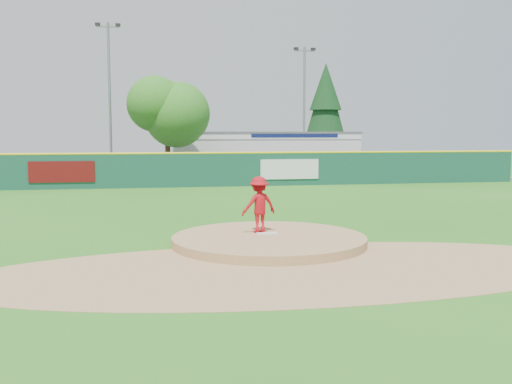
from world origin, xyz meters
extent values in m
plane|color=#286B19|center=(0.00, 0.00, 0.00)|extent=(120.00, 120.00, 0.00)
cylinder|color=#9E774C|center=(0.00, 0.00, 0.00)|extent=(5.50, 5.50, 0.50)
cube|color=white|center=(0.00, 0.30, 0.27)|extent=(0.60, 0.15, 0.04)
cylinder|color=#9E774C|center=(0.00, -3.00, 0.01)|extent=(15.40, 15.40, 0.01)
cube|color=#38383A|center=(0.00, 27.00, 0.01)|extent=(44.00, 16.00, 0.02)
imported|color=#AB0E16|center=(-0.17, 0.61, 1.07)|extent=(1.19, 0.89, 1.64)
imported|color=white|center=(2.26, 24.91, 0.67)|extent=(5.07, 3.20, 1.31)
cube|color=silver|center=(6.00, 32.00, 1.60)|extent=(15.00, 8.00, 3.20)
cube|color=white|center=(6.00, 27.98, 3.00)|extent=(15.00, 0.06, 0.55)
cube|color=#0F194C|center=(8.00, 27.94, 3.00)|extent=(7.00, 0.03, 0.28)
cube|color=#59595B|center=(6.00, 32.00, 3.25)|extent=(15.20, 8.20, 0.12)
cube|color=#600D0E|center=(-8.16, 17.92, 1.00)|extent=(3.60, 0.04, 1.20)
cube|color=white|center=(5.07, 17.92, 1.00)|extent=(3.60, 0.04, 1.20)
cube|color=#154536|center=(0.00, 18.00, 1.00)|extent=(40.00, 0.10, 2.00)
cylinder|color=yellow|center=(0.00, 18.00, 2.00)|extent=(40.00, 0.14, 0.14)
cylinder|color=#382314|center=(-2.00, 25.00, 1.30)|extent=(0.36, 0.36, 2.60)
sphere|color=#387F23|center=(-2.00, 25.00, 4.56)|extent=(5.60, 5.60, 5.60)
cylinder|color=#382314|center=(13.00, 36.00, 0.80)|extent=(0.40, 0.40, 1.60)
cone|color=#113A16|center=(13.00, 36.00, 5.55)|extent=(4.40, 4.40, 7.90)
cylinder|color=gray|center=(-6.00, 27.00, 5.50)|extent=(0.20, 0.20, 11.00)
cube|color=gray|center=(-6.00, 27.00, 10.70)|extent=(1.60, 0.10, 0.10)
cube|color=black|center=(-6.70, 27.00, 10.85)|extent=(0.35, 0.25, 0.20)
cube|color=black|center=(-5.30, 27.00, 10.85)|extent=(0.35, 0.25, 0.20)
cylinder|color=gray|center=(9.00, 29.00, 5.00)|extent=(0.20, 0.20, 10.00)
cube|color=gray|center=(9.00, 29.00, 9.70)|extent=(1.60, 0.10, 0.10)
cube|color=black|center=(8.30, 29.00, 9.85)|extent=(0.35, 0.25, 0.20)
cube|color=black|center=(9.70, 29.00, 9.85)|extent=(0.35, 0.25, 0.20)
camera|label=1|loc=(-3.31, -15.59, 3.13)|focal=40.00mm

